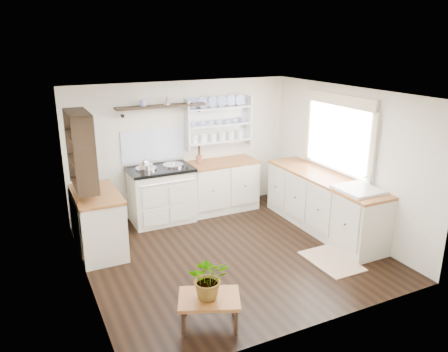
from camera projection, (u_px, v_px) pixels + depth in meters
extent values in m
cube|color=black|center=(231.00, 253.00, 6.36)|extent=(4.00, 3.80, 0.01)
cube|color=beige|center=(183.00, 148.00, 7.64)|extent=(4.00, 0.02, 2.30)
cube|color=beige|center=(345.00, 160.00, 6.84)|extent=(0.02, 3.80, 2.30)
cube|color=beige|center=(82.00, 200.00, 5.18)|extent=(0.02, 3.80, 2.30)
cube|color=white|center=(232.00, 93.00, 5.66)|extent=(4.00, 3.80, 0.01)
cube|color=white|center=(339.00, 137.00, 6.85)|extent=(0.04, 1.40, 1.00)
cube|color=white|center=(338.00, 137.00, 6.84)|extent=(0.02, 1.50, 1.10)
cube|color=beige|center=(340.00, 100.00, 6.65)|extent=(0.04, 1.55, 0.18)
cube|color=beige|center=(161.00, 196.00, 7.34)|extent=(1.01, 0.66, 0.89)
cube|color=black|center=(160.00, 169.00, 7.20)|extent=(1.05, 0.70, 0.05)
cylinder|color=silver|center=(146.00, 169.00, 7.09)|extent=(0.34, 0.34, 0.03)
cylinder|color=silver|center=(173.00, 165.00, 7.29)|extent=(0.34, 0.34, 0.03)
cylinder|color=silver|center=(168.00, 183.00, 6.92)|extent=(0.91, 0.02, 0.02)
cube|color=beige|center=(221.00, 186.00, 7.84)|extent=(1.25, 0.60, 0.88)
cube|color=brown|center=(221.00, 163.00, 7.71)|extent=(1.27, 0.63, 0.04)
cube|color=beige|center=(323.00, 204.00, 7.02)|extent=(0.60, 2.40, 0.88)
cube|color=brown|center=(325.00, 178.00, 6.88)|extent=(0.62, 2.43, 0.04)
cube|color=white|center=(358.00, 197.00, 6.26)|extent=(0.55, 0.60, 0.28)
cylinder|color=silver|center=(370.00, 182.00, 6.29)|extent=(0.02, 0.02, 0.22)
cube|color=beige|center=(98.00, 223.00, 6.29)|extent=(0.60, 1.10, 0.88)
cube|color=brown|center=(96.00, 194.00, 6.15)|extent=(0.62, 1.13, 0.04)
cube|color=white|center=(217.00, 122.00, 7.77)|extent=(1.20, 0.03, 0.90)
cube|color=white|center=(219.00, 123.00, 7.69)|extent=(1.20, 0.22, 0.02)
cylinder|color=navy|center=(219.00, 108.00, 7.62)|extent=(0.20, 0.02, 0.20)
cube|color=black|center=(161.00, 106.00, 7.12)|extent=(1.50, 0.24, 0.04)
cone|color=black|center=(121.00, 115.00, 6.95)|extent=(0.06, 0.20, 0.06)
cone|color=black|center=(197.00, 109.00, 7.49)|extent=(0.06, 0.20, 0.06)
cube|color=black|center=(81.00, 149.00, 5.89)|extent=(0.28, 0.80, 1.05)
cylinder|color=brown|center=(199.00, 159.00, 7.59)|extent=(0.11, 0.11, 0.12)
cube|color=brown|center=(209.00, 299.00, 4.65)|extent=(0.78, 0.68, 0.04)
cylinder|color=black|center=(183.00, 324.00, 4.52)|extent=(0.04, 0.04, 0.31)
cylinder|color=black|center=(184.00, 304.00, 4.86)|extent=(0.04, 0.04, 0.31)
cylinder|color=black|center=(236.00, 323.00, 4.54)|extent=(0.04, 0.04, 0.31)
cylinder|color=black|center=(234.00, 302.00, 4.89)|extent=(0.04, 0.04, 0.31)
imported|color=#3F7233|center=(209.00, 277.00, 4.57)|extent=(0.53, 0.49, 0.48)
cube|color=#A0845D|center=(331.00, 261.00, 6.10)|extent=(0.55, 0.85, 0.02)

